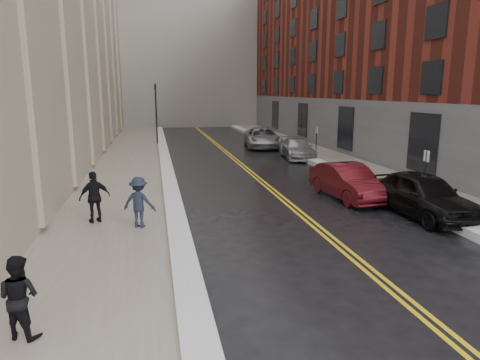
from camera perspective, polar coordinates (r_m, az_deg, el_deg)
name	(u,v)px	position (r m, az deg, el deg)	size (l,w,h in m)	color
ground	(309,327)	(9.02, 9.17, -18.79)	(160.00, 160.00, 0.00)	black
sidewalk_left	(124,177)	(23.73, -15.16, 0.45)	(4.00, 64.00, 0.15)	gray
sidewalk_right	(358,168)	(26.47, 15.41, 1.57)	(3.00, 64.00, 0.15)	gray
lane_stripe_a	(250,173)	(24.26, 1.28, 0.92)	(0.12, 64.00, 0.01)	gold
lane_stripe_b	(254,173)	(24.31, 1.83, 0.94)	(0.12, 64.00, 0.01)	gold
snow_ridge_left	(168,174)	(23.67, -9.61, 0.80)	(0.70, 60.80, 0.26)	white
snow_ridge_right	(329,168)	(25.68, 11.73, 1.62)	(0.85, 60.80, 0.30)	white
building_right	(426,31)	(36.72, 23.58, 17.77)	(14.00, 50.00, 18.00)	maroon
traffic_signal	(156,109)	(37.27, -11.13, 9.27)	(0.18, 0.15, 5.20)	black
parking_sign_near	(425,172)	(18.92, 23.45, 1.02)	(0.06, 0.35, 2.23)	black
parking_sign_far	(316,140)	(29.46, 10.14, 5.33)	(0.06, 0.35, 2.23)	black
car_black	(423,194)	(17.17, 23.17, -1.79)	(1.94, 4.83, 1.64)	black
car_maroon	(348,182)	(18.96, 14.17, -0.21)	(1.58, 4.54, 1.50)	#4E0D14
car_silver_near	(297,149)	(29.85, 7.61, 4.18)	(1.91, 4.69, 1.36)	#9C9DA3
car_silver_far	(262,138)	(35.44, 2.99, 5.67)	(2.69, 5.84, 1.62)	#9EA1A6
pedestrian_a	(19,297)	(8.93, -27.39, -13.65)	(0.76, 0.59, 1.56)	black
pedestrian_b	(139,202)	(14.43, -13.31, -2.90)	(1.09, 0.62, 1.68)	#1A202E
pedestrian_c	(95,197)	(15.34, -18.80, -2.17)	(1.04, 0.43, 1.77)	black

